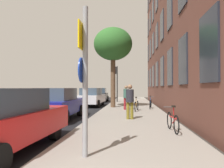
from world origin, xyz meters
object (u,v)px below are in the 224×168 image
object	(u,v)px
bicycle_0	(173,121)
bicycle_2	(150,103)
traffic_light	(116,77)
car_2	(92,97)
car_0	(1,120)
car_3	(100,95)
tree_near	(113,45)
sign_post	(84,73)
bicycle_1	(136,105)
car_1	(58,103)
pedestrian_0	(130,99)
pedestrian_1	(126,96)

from	to	relation	value
bicycle_0	bicycle_2	size ratio (longest dim) A/B	0.91
bicycle_2	traffic_light	bearing A→B (deg)	112.42
car_2	bicycle_0	bearing A→B (deg)	-65.63
car_0	car_3	world-z (taller)	same
tree_near	sign_post	bearing A→B (deg)	-88.17
bicycle_1	car_0	xyz separation A→B (m)	(-3.56, -9.06, 0.36)
bicycle_0	car_3	size ratio (longest dim) A/B	0.39
car_2	car_3	bearing A→B (deg)	92.05
traffic_light	bicycle_0	world-z (taller)	traffic_light
car_3	car_1	bearing A→B (deg)	-90.26
sign_post	pedestrian_0	world-z (taller)	sign_post
bicycle_1	car_1	distance (m)	5.36
pedestrian_0	car_1	size ratio (longest dim) A/B	0.40
bicycle_1	sign_post	bearing A→B (deg)	-98.43
pedestrian_0	car_1	world-z (taller)	pedestrian_0
bicycle_1	pedestrian_0	size ratio (longest dim) A/B	1.02
sign_post	pedestrian_1	bearing A→B (deg)	86.11
bicycle_0	car_1	world-z (taller)	car_1
pedestrian_1	car_2	distance (m)	4.80
bicycle_1	car_2	distance (m)	5.85
sign_post	pedestrian_0	distance (m)	5.84
bicycle_1	car_2	bearing A→B (deg)	131.19
pedestrian_1	car_0	size ratio (longest dim) A/B	0.37
car_0	car_3	size ratio (longest dim) A/B	1.11
car_0	car_3	xyz separation A→B (m)	(-0.51, 19.79, -0.00)
tree_near	traffic_light	bearing A→B (deg)	91.71
sign_post	car_2	xyz separation A→B (m)	(-2.45, 13.82, -1.14)
sign_post	car_1	xyz separation A→B (m)	(-2.74, 6.04, -1.14)
bicycle_0	pedestrian_1	world-z (taller)	pedestrian_1
car_1	car_3	bearing A→B (deg)	89.74
sign_post	bicycle_0	size ratio (longest dim) A/B	2.11
bicycle_0	car_3	world-z (taller)	car_3
pedestrian_1	car_0	bearing A→B (deg)	-106.20
bicycle_2	car_2	bearing A→B (deg)	151.18
pedestrian_1	car_1	xyz separation A→B (m)	(-3.43, -4.16, -0.24)
sign_post	car_2	world-z (taller)	sign_post
bicycle_1	tree_near	bearing A→B (deg)	124.91
bicycle_1	car_2	world-z (taller)	car_2
pedestrian_0	bicycle_0	bearing A→B (deg)	-61.42
traffic_light	car_0	bearing A→B (deg)	-95.00
bicycle_1	pedestrian_0	bearing A→B (deg)	-96.31
bicycle_0	car_1	distance (m)	6.09
tree_near	pedestrian_0	distance (m)	7.56
sign_post	pedestrian_1	distance (m)	10.26
bicycle_1	car_0	world-z (taller)	car_0
pedestrian_0	car_0	xyz separation A→B (m)	(-3.15, -5.33, -0.24)
sign_post	pedestrian_1	xyz separation A→B (m)	(0.69, 10.20, -0.90)
car_0	car_1	distance (m)	5.70
sign_post	tree_near	size ratio (longest dim) A/B	0.53
tree_near	bicycle_2	bearing A→B (deg)	-16.82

